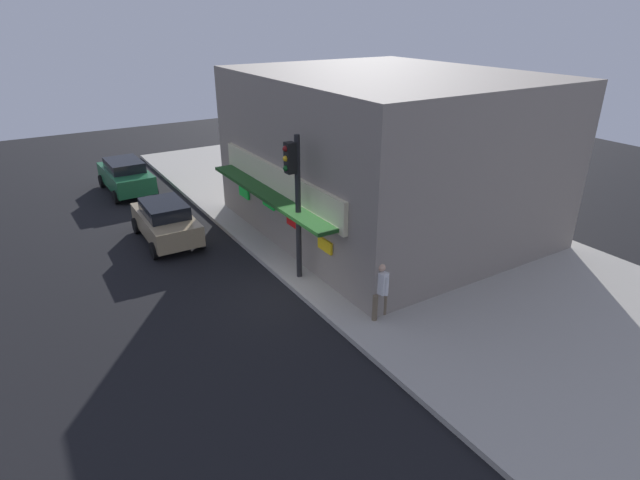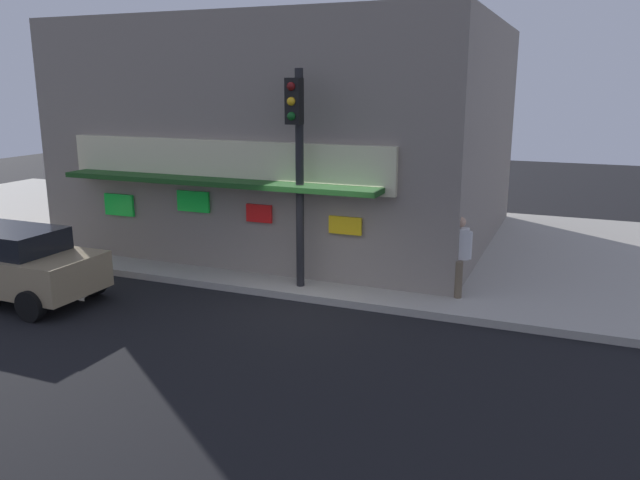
# 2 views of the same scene
# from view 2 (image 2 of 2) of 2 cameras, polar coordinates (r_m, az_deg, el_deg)

# --- Properties ---
(ground_plane) EXTENTS (58.40, 58.40, 0.00)m
(ground_plane) POSITION_cam_2_polar(r_m,az_deg,el_deg) (13.88, -0.65, -5.68)
(ground_plane) COLOR black
(sidewalk) EXTENTS (38.93, 11.08, 0.17)m
(sidewalk) POSITION_cam_2_polar(r_m,az_deg,el_deg) (18.87, 5.94, -0.22)
(sidewalk) COLOR #A39E93
(sidewalk) RESTS_ON ground_plane
(corner_building) EXTENTS (11.23, 10.22, 6.10)m
(corner_building) POSITION_cam_2_polar(r_m,az_deg,el_deg) (19.48, -1.55, 9.62)
(corner_building) COLOR gray
(corner_building) RESTS_ON sidewalk
(traffic_light) EXTENTS (0.32, 0.58, 4.78)m
(traffic_light) POSITION_cam_2_polar(r_m,az_deg,el_deg) (13.80, -2.03, 8.02)
(traffic_light) COLOR black
(traffic_light) RESTS_ON sidewalk
(fire_hydrant) EXTENTS (0.51, 0.27, 0.84)m
(fire_hydrant) POSITION_cam_2_polar(r_m,az_deg,el_deg) (16.82, -11.95, -0.47)
(fire_hydrant) COLOR #B2B2B7
(fire_hydrant) RESTS_ON sidewalk
(trash_can) EXTENTS (0.60, 0.60, 0.79)m
(trash_can) POSITION_cam_2_polar(r_m,az_deg,el_deg) (14.77, 4.51, -2.22)
(trash_can) COLOR #2D2D2D
(trash_can) RESTS_ON sidewalk
(pedestrian) EXTENTS (0.53, 0.62, 1.72)m
(pedestrian) POSITION_cam_2_polar(r_m,az_deg,el_deg) (13.98, 12.34, -1.14)
(pedestrian) COLOR brown
(pedestrian) RESTS_ON sidewalk
(parked_car_tan) EXTENTS (4.00, 2.01, 1.59)m
(parked_car_tan) POSITION_cam_2_polar(r_m,az_deg,el_deg) (15.44, -25.79, -1.87)
(parked_car_tan) COLOR #9E8966
(parked_car_tan) RESTS_ON ground_plane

